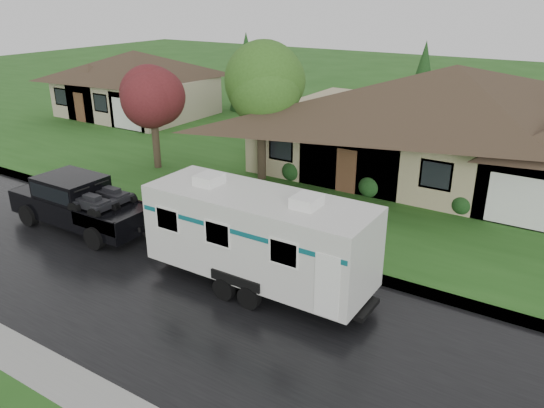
% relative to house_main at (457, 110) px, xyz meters
% --- Properties ---
extents(ground, '(140.00, 140.00, 0.00)m').
position_rel_house_main_xyz_m(ground, '(-2.29, -13.84, -3.59)').
color(ground, '#235119').
rests_on(ground, ground).
extents(road, '(140.00, 8.00, 0.01)m').
position_rel_house_main_xyz_m(road, '(-2.29, -15.84, -3.59)').
color(road, black).
rests_on(road, ground).
extents(curb, '(140.00, 0.50, 0.15)m').
position_rel_house_main_xyz_m(curb, '(-2.29, -11.59, -3.52)').
color(curb, gray).
rests_on(curb, ground).
extents(lawn, '(140.00, 26.00, 0.15)m').
position_rel_house_main_xyz_m(lawn, '(-2.29, 1.16, -3.52)').
color(lawn, '#235119').
rests_on(lawn, ground).
extents(house_main, '(19.44, 10.80, 6.90)m').
position_rel_house_main_xyz_m(house_main, '(0.00, 0.00, 0.00)').
color(house_main, tan).
rests_on(house_main, lawn).
extents(house_far, '(10.80, 8.64, 5.80)m').
position_rel_house_main_xyz_m(house_far, '(-24.07, 2.02, -0.62)').
color(house_far, tan).
rests_on(house_far, lawn).
extents(tree_left_green, '(3.97, 3.97, 6.56)m').
position_rel_house_main_xyz_m(tree_left_green, '(-7.97, -5.30, 1.11)').
color(tree_left_green, '#382B1E').
rests_on(tree_left_green, lawn).
extents(tree_red, '(3.22, 3.22, 5.33)m').
position_rel_house_main_xyz_m(tree_red, '(-13.75, -6.77, 0.25)').
color(tree_red, '#382B1E').
rests_on(tree_red, lawn).
extents(shrub_row, '(13.60, 1.00, 1.00)m').
position_rel_house_main_xyz_m(shrub_row, '(-0.29, -4.54, -2.94)').
color(shrub_row, '#143814').
rests_on(shrub_row, lawn).
extents(pickup_truck, '(6.37, 2.42, 2.12)m').
position_rel_house_main_xyz_m(pickup_truck, '(-11.14, -14.00, -2.45)').
color(pickup_truck, black).
rests_on(pickup_truck, ground).
extents(travel_trailer, '(7.85, 2.76, 3.52)m').
position_rel_house_main_xyz_m(travel_trailer, '(-2.32, -14.00, -1.72)').
color(travel_trailer, silver).
rests_on(travel_trailer, ground).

